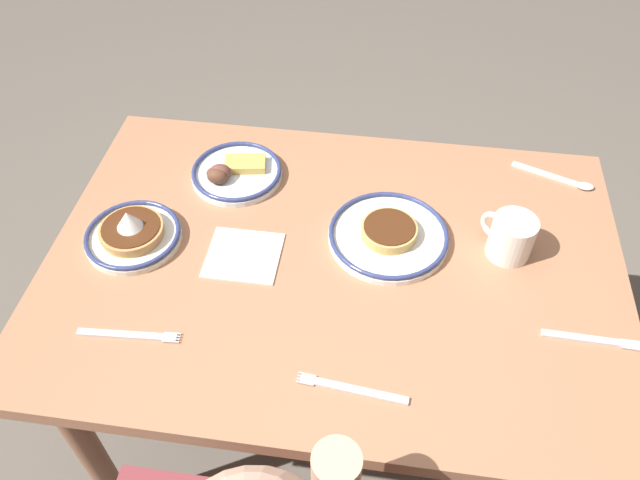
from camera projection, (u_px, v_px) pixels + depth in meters
ground_plane at (330, 422)px, 1.82m from camera, size 6.00×6.00×0.00m
dining_table at (333, 287)px, 1.35m from camera, size 1.19×0.83×0.72m
plate_near_main at (235, 172)px, 1.45m from camera, size 0.21×0.21×0.05m
plate_center_pancakes at (388, 235)px, 1.31m from camera, size 0.25×0.25×0.04m
plate_far_companion at (132, 233)px, 1.31m from camera, size 0.20×0.20×0.08m
coffee_mug at (511, 236)px, 1.27m from camera, size 0.11×0.10×0.09m
paper_napkin at (244, 255)px, 1.29m from camera, size 0.15×0.14×0.00m
fork_near at (351, 389)px, 1.08m from camera, size 0.20×0.04×0.01m
fork_far at (129, 335)px, 1.16m from camera, size 0.19×0.03×0.01m
butter_knife at (607, 341)px, 1.15m from camera, size 0.23×0.02×0.01m
tea_spoon at (564, 180)px, 1.45m from camera, size 0.18×0.08×0.01m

